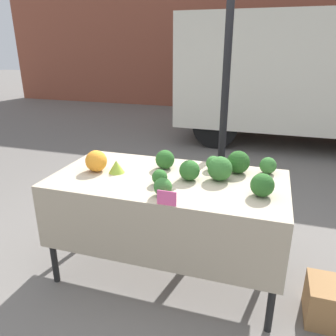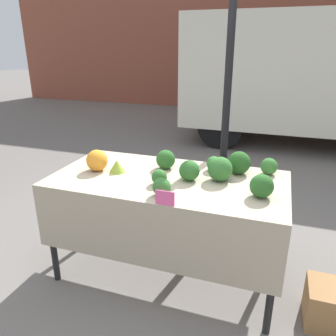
# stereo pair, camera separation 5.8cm
# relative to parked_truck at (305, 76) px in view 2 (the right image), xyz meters

# --- Properties ---
(ground_plane) EXTENTS (40.00, 40.00, 0.00)m
(ground_plane) POSITION_rel_parked_truck_xyz_m (-1.12, -4.58, -1.29)
(ground_plane) COLOR slate
(building_facade) EXTENTS (16.00, 0.60, 5.20)m
(building_facade) POSITION_rel_parked_truck_xyz_m (-1.12, 3.53, 1.31)
(building_facade) COLOR brown
(building_facade) RESTS_ON ground_plane
(tent_pole) EXTENTS (0.07, 0.07, 2.47)m
(tent_pole) POSITION_rel_parked_truck_xyz_m (-0.84, -3.76, -0.06)
(tent_pole) COLOR black
(tent_pole) RESTS_ON ground_plane
(parked_truck) EXTENTS (4.61, 2.03, 2.37)m
(parked_truck) POSITION_rel_parked_truck_xyz_m (0.00, 0.00, 0.00)
(parked_truck) COLOR silver
(parked_truck) RESTS_ON ground_plane
(market_table) EXTENTS (1.79, 0.91, 0.87)m
(market_table) POSITION_rel_parked_truck_xyz_m (-1.12, -4.65, -0.53)
(market_table) COLOR tan
(market_table) RESTS_ON ground_plane
(orange_cauliflower) EXTENTS (0.17, 0.17, 0.17)m
(orange_cauliflower) POSITION_rel_parked_truck_xyz_m (-1.72, -4.62, -0.34)
(orange_cauliflower) COLOR orange
(orange_cauliflower) RESTS_ON market_table
(romanesco_head) EXTENTS (0.13, 0.13, 0.10)m
(romanesco_head) POSITION_rel_parked_truck_xyz_m (-1.55, -4.60, -0.37)
(romanesco_head) COLOR #93B238
(romanesco_head) RESTS_ON market_table
(broccoli_head_0) EXTENTS (0.15, 0.15, 0.15)m
(broccoli_head_0) POSITION_rel_parked_truck_xyz_m (-0.96, -4.57, -0.35)
(broccoli_head_0) COLOR #2D6628
(broccoli_head_0) RESTS_ON market_table
(broccoli_head_1) EXTENTS (0.12, 0.12, 0.12)m
(broccoli_head_1) POSITION_rel_parked_truck_xyz_m (-0.82, -4.31, -0.37)
(broccoli_head_1) COLOR #387533
(broccoli_head_1) RESTS_ON market_table
(broccoli_head_2) EXTENTS (0.16, 0.16, 0.16)m
(broccoli_head_2) POSITION_rel_parked_truck_xyz_m (-0.43, -4.70, -0.35)
(broccoli_head_2) COLOR #285B23
(broccoli_head_2) RESTS_ON market_table
(broccoli_head_3) EXTENTS (0.16, 0.16, 0.16)m
(broccoli_head_3) POSITION_rel_parked_truck_xyz_m (-1.21, -4.39, -0.35)
(broccoli_head_3) COLOR #285B23
(broccoli_head_3) RESTS_ON market_table
(broccoli_head_4) EXTENTS (0.18, 0.18, 0.18)m
(broccoli_head_4) POSITION_rel_parked_truck_xyz_m (-0.74, -4.51, -0.33)
(broccoli_head_4) COLOR #336B2D
(broccoli_head_4) RESTS_ON market_table
(broccoli_head_5) EXTENTS (0.18, 0.18, 0.18)m
(broccoli_head_5) POSITION_rel_parked_truck_xyz_m (-0.63, -4.31, -0.34)
(broccoli_head_5) COLOR #23511E
(broccoli_head_5) RESTS_ON market_table
(broccoli_head_6) EXTENTS (0.13, 0.13, 0.13)m
(broccoli_head_6) POSITION_rel_parked_truck_xyz_m (-1.06, -4.89, -0.36)
(broccoli_head_6) COLOR #336B2D
(broccoli_head_6) RESTS_ON market_table
(broccoli_head_7) EXTENTS (0.13, 0.13, 0.13)m
(broccoli_head_7) POSITION_rel_parked_truck_xyz_m (-0.40, -4.26, -0.36)
(broccoli_head_7) COLOR #336B2D
(broccoli_head_7) RESTS_ON market_table
(broccoli_head_8) EXTENTS (0.11, 0.11, 0.11)m
(broccoli_head_8) POSITION_rel_parked_truck_xyz_m (-1.14, -4.72, -0.37)
(broccoli_head_8) COLOR #2D6628
(broccoli_head_8) RESTS_ON market_table
(price_sign) EXTENTS (0.13, 0.01, 0.10)m
(price_sign) POSITION_rel_parked_truck_xyz_m (-0.99, -5.02, -0.38)
(price_sign) COLOR #F45B9E
(price_sign) RESTS_ON market_table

